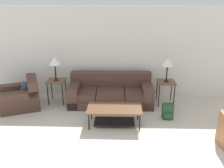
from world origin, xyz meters
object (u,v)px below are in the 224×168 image
armchair (21,97)px  side_table_left (56,83)px  couch (111,93)px  table_lamp_left (55,61)px  side_table_right (166,84)px  backpack (168,111)px  coffee_table (114,112)px  table_lamp_right (168,62)px

armchair → side_table_left: armchair is taller
couch → armchair: size_ratio=1.83×
couch → side_table_left: (-1.51, 0.01, 0.29)m
armchair → table_lamp_left: bearing=22.3°
side_table_right → backpack: side_table_right is taller
couch → side_table_left: size_ratio=3.50×
coffee_table → table_lamp_right: (1.38, 1.26, 0.87)m
table_lamp_left → table_lamp_right: size_ratio=1.00×
coffee_table → table_lamp_right: 2.06m
armchair → coffee_table: armchair is taller
couch → backpack: size_ratio=5.98×
couch → side_table_left: 1.54m
armchair → table_lamp_left: size_ratio=1.88×
table_lamp_left → backpack: size_ratio=1.73×
coffee_table → side_table_right: (1.38, 1.26, 0.26)m
coffee_table → side_table_left: bearing=142.6°
table_lamp_left → side_table_right: bearing=0.0°
table_lamp_right → couch: bearing=-179.8°
side_table_right → table_lamp_right: (0.00, 0.00, 0.62)m
armchair → table_lamp_left: (0.88, 0.36, 0.91)m
side_table_left → backpack: size_ratio=1.71×
table_lamp_right → armchair: bearing=-174.7°
table_lamp_left → couch: bearing=-0.2°
side_table_left → table_lamp_right: 3.09m
table_lamp_right → backpack: bearing=-95.1°
coffee_table → couch: bearing=96.0°
couch → table_lamp_right: 1.76m
coffee_table → table_lamp_left: bearing=142.6°
table_lamp_right → backpack: 1.35m
armchair → backpack: size_ratio=3.26×
side_table_left → armchair: bearing=-157.7°
couch → coffee_table: bearing=-84.0°
armchair → side_table_right: 3.93m
side_table_right → table_lamp_left: (-3.02, 0.00, 0.62)m
couch → backpack: bearing=-31.9°
armchair → backpack: (3.82, -0.53, -0.10)m
coffee_table → side_table_left: size_ratio=1.91×
table_lamp_left → table_lamp_right: same height
coffee_table → table_lamp_right: size_ratio=1.88×
side_table_left → couch: bearing=-0.2°
couch → armchair: 2.42m
table_lamp_left → backpack: 3.24m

